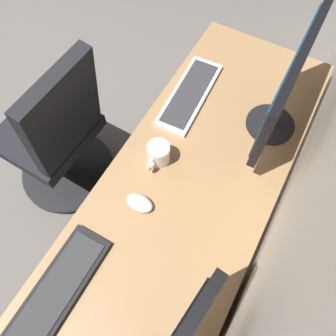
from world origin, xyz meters
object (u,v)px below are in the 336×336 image
at_px(keyboard_spare, 190,94).
at_px(mouse_main, 139,203).
at_px(drawer_pedestal, 155,285).
at_px(monitor_secondary, 287,86).
at_px(office_chair, 58,139).
at_px(coffee_mug, 158,154).
at_px(keyboard_main, 58,290).

bearing_deg(keyboard_spare, mouse_main, 7.64).
bearing_deg(keyboard_spare, drawer_pedestal, 17.19).
bearing_deg(mouse_main, monitor_secondary, 152.96).
bearing_deg(mouse_main, office_chair, -106.53).
bearing_deg(office_chair, coffee_mug, 91.53).
xyz_separation_m(coffee_mug, office_chair, (0.02, -0.58, -0.32)).
height_order(keyboard_main, coffee_mug, coffee_mug).
distance_m(drawer_pedestal, monitor_secondary, 0.97).
bearing_deg(office_chair, drawer_pedestal, 64.80).
bearing_deg(mouse_main, drawer_pedestal, 40.18).
distance_m(drawer_pedestal, keyboard_main, 0.50).
distance_m(monitor_secondary, mouse_main, 0.67).
relative_size(drawer_pedestal, keyboard_spare, 1.63).
bearing_deg(office_chair, monitor_secondary, 112.92).
bearing_deg(office_chair, keyboard_main, 43.54).
height_order(drawer_pedestal, keyboard_main, keyboard_main).
distance_m(mouse_main, coffee_mug, 0.20).
relative_size(monitor_secondary, keyboard_spare, 1.35).
relative_size(drawer_pedestal, coffee_mug, 5.48).
bearing_deg(coffee_mug, keyboard_main, -4.32).
bearing_deg(drawer_pedestal, mouse_main, -139.82).
relative_size(keyboard_spare, coffee_mug, 3.36).
bearing_deg(mouse_main, coffee_mug, -170.43).
relative_size(drawer_pedestal, monitor_secondary, 1.21).
bearing_deg(drawer_pedestal, keyboard_main, -47.77).
bearing_deg(mouse_main, keyboard_spare, -172.36).
height_order(monitor_secondary, office_chair, monitor_secondary).
bearing_deg(monitor_secondary, coffee_mug, -41.27).
xyz_separation_m(drawer_pedestal, mouse_main, (-0.18, -0.15, 0.40)).
bearing_deg(keyboard_main, monitor_secondary, 158.92).
height_order(mouse_main, office_chair, office_chair).
height_order(drawer_pedestal, monitor_secondary, monitor_secondary).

